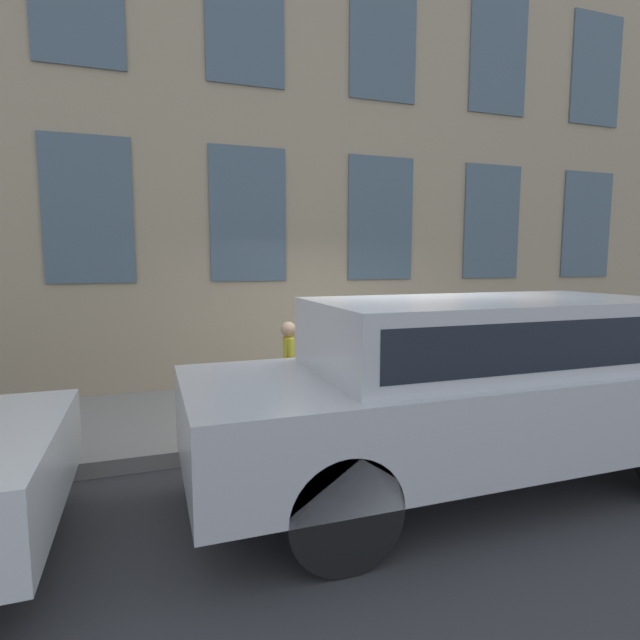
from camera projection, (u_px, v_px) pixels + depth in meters
The scene contains 6 objects.
ground_plane at pixel (388, 440), 5.91m from camera, with size 80.00×80.00×0.00m, color #38383A.
sidewalk at pixel (347, 404), 7.13m from camera, with size 2.63×60.00×0.17m.
building_facade at pixel (314, 131), 8.02m from camera, with size 0.33×40.00×8.37m.
fire_hydrant at pixel (351, 382), 6.29m from camera, with size 0.32×0.44×0.84m.
person at pixel (289, 360), 6.21m from camera, with size 0.29×0.19×1.20m.
parked_truck_silver_near at pixel (480, 378), 4.62m from camera, with size 1.82×5.25×1.77m.
Camera 1 is at (-5.12, 2.63, 2.12)m, focal length 28.00 mm.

